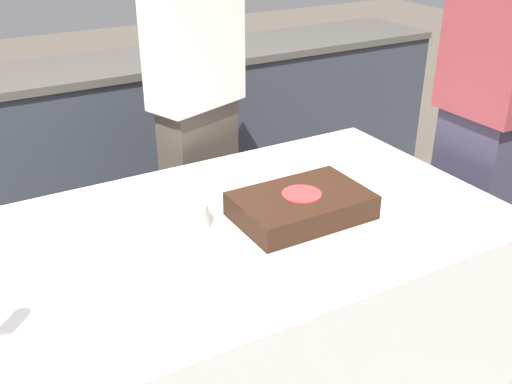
{
  "coord_description": "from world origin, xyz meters",
  "views": [
    {
      "loc": [
        -0.74,
        -1.52,
        1.73
      ],
      "look_at": [
        0.13,
        0.0,
        0.85
      ],
      "focal_mm": 42.0,
      "sensor_mm": 36.0,
      "label": 1
    }
  ],
  "objects_px": {
    "plate_stack": "(179,215)",
    "person_seated_right": "(481,122)",
    "person_cutting_cake": "(197,114)",
    "cake": "(301,206)"
  },
  "relations": [
    {
      "from": "cake",
      "to": "person_cutting_cake",
      "type": "distance_m",
      "value": 0.82
    },
    {
      "from": "plate_stack",
      "to": "person_seated_right",
      "type": "relative_size",
      "value": 0.11
    },
    {
      "from": "plate_stack",
      "to": "person_cutting_cake",
      "type": "distance_m",
      "value": 0.77
    },
    {
      "from": "cake",
      "to": "person_seated_right",
      "type": "bearing_deg",
      "value": 4.34
    },
    {
      "from": "plate_stack",
      "to": "person_seated_right",
      "type": "height_order",
      "value": "person_seated_right"
    },
    {
      "from": "plate_stack",
      "to": "person_seated_right",
      "type": "bearing_deg",
      "value": -3.29
    },
    {
      "from": "person_cutting_cake",
      "to": "cake",
      "type": "bearing_deg",
      "value": 70.11
    },
    {
      "from": "plate_stack",
      "to": "person_seated_right",
      "type": "distance_m",
      "value": 1.3
    },
    {
      "from": "person_cutting_cake",
      "to": "person_seated_right",
      "type": "height_order",
      "value": "person_seated_right"
    },
    {
      "from": "cake",
      "to": "plate_stack",
      "type": "xyz_separation_m",
      "value": [
        -0.38,
        0.14,
        0.0
      ]
    }
  ]
}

